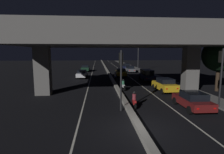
# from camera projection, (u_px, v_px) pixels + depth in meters

# --- Properties ---
(ground_plane) EXTENTS (200.00, 200.00, 0.00)m
(ground_plane) POSITION_uv_depth(u_px,v_px,m) (139.00, 130.00, 10.62)
(ground_plane) COLOR black
(lane_line_left_inner) EXTENTS (0.12, 126.00, 0.00)m
(lane_line_left_inner) POSITION_uv_depth(u_px,v_px,m) (92.00, 71.00, 44.86)
(lane_line_left_inner) COLOR beige
(lane_line_left_inner) RESTS_ON ground_plane
(lane_line_right_inner) EXTENTS (0.12, 126.00, 0.00)m
(lane_line_right_inner) POSITION_uv_depth(u_px,v_px,m) (121.00, 71.00, 45.48)
(lane_line_right_inner) COLOR beige
(lane_line_right_inner) RESTS_ON ground_plane
(median_divider) EXTENTS (0.45, 126.00, 0.33)m
(median_divider) POSITION_uv_depth(u_px,v_px,m) (107.00, 70.00, 45.15)
(median_divider) COLOR gray
(median_divider) RESTS_ON ground_plane
(sidewalk_right) EXTENTS (2.31, 126.00, 0.16)m
(sidewalk_right) POSITION_uv_depth(u_px,v_px,m) (148.00, 73.00, 38.97)
(sidewalk_right) COLOR #5B5956
(sidewalk_right) RESTS_ON ground_plane
(elevated_overpass) EXTENTS (22.13, 10.31, 8.44)m
(elevated_overpass) POSITION_uv_depth(u_px,v_px,m) (119.00, 38.00, 19.44)
(elevated_overpass) COLOR #5B5956
(elevated_overpass) RESTS_ON ground_plane
(traffic_light_left_of_median) EXTENTS (0.30, 0.49, 4.84)m
(traffic_light_left_of_median) POSITION_uv_depth(u_px,v_px,m) (121.00, 70.00, 13.70)
(traffic_light_left_of_median) COLOR black
(traffic_light_left_of_median) RESTS_ON ground_plane
(traffic_light_right_of_median) EXTENTS (0.30, 0.49, 4.99)m
(traffic_light_right_of_median) POSITION_uv_depth(u_px,v_px,m) (221.00, 68.00, 14.37)
(traffic_light_right_of_median) COLOR black
(traffic_light_right_of_median) RESTS_ON ground_plane
(street_lamp) EXTENTS (2.39, 0.32, 7.64)m
(street_lamp) POSITION_uv_depth(u_px,v_px,m) (137.00, 53.00, 44.95)
(street_lamp) COLOR #2D2D30
(street_lamp) RESTS_ON ground_plane
(car_dark_red_lead) EXTENTS (2.02, 4.02, 1.44)m
(car_dark_red_lead) POSITION_uv_depth(u_px,v_px,m) (192.00, 100.00, 14.47)
(car_dark_red_lead) COLOR #591414
(car_dark_red_lead) RESTS_ON ground_plane
(car_taxi_yellow_second) EXTENTS (2.02, 4.21, 1.63)m
(car_taxi_yellow_second) POSITION_uv_depth(u_px,v_px,m) (165.00, 85.00, 21.00)
(car_taxi_yellow_second) COLOR gold
(car_taxi_yellow_second) RESTS_ON ground_plane
(car_dark_blue_third) EXTENTS (1.99, 4.22, 1.86)m
(car_dark_blue_third) POSITION_uv_depth(u_px,v_px,m) (147.00, 75.00, 29.13)
(car_dark_blue_third) COLOR #141938
(car_dark_blue_third) RESTS_ON ground_plane
(car_taxi_yellow_fourth) EXTENTS (2.02, 4.44, 1.55)m
(car_taxi_yellow_fourth) POSITION_uv_depth(u_px,v_px,m) (121.00, 72.00, 34.55)
(car_taxi_yellow_fourth) COLOR gold
(car_taxi_yellow_fourth) RESTS_ON ground_plane
(car_grey_fifth) EXTENTS (1.94, 4.16, 1.55)m
(car_grey_fifth) POSITION_uv_depth(u_px,v_px,m) (130.00, 69.00, 42.03)
(car_grey_fifth) COLOR #515459
(car_grey_fifth) RESTS_ON ground_plane
(car_dark_blue_sixth) EXTENTS (1.84, 3.98, 1.73)m
(car_dark_blue_sixth) POSITION_uv_depth(u_px,v_px,m) (126.00, 67.00, 48.07)
(car_dark_blue_sixth) COLOR #141938
(car_dark_blue_sixth) RESTS_ON ground_plane
(car_white_lead_oncoming) EXTENTS (1.93, 4.27, 1.45)m
(car_white_lead_oncoming) POSITION_uv_depth(u_px,v_px,m) (82.00, 74.00, 32.49)
(car_white_lead_oncoming) COLOR silver
(car_white_lead_oncoming) RESTS_ON ground_plane
(car_dark_green_second_oncoming) EXTENTS (2.04, 4.55, 1.58)m
(car_dark_green_second_oncoming) POSITION_uv_depth(u_px,v_px,m) (85.00, 68.00, 44.19)
(car_dark_green_second_oncoming) COLOR black
(car_dark_green_second_oncoming) RESTS_ON ground_plane
(motorcycle_red_filtering_near) EXTENTS (0.34, 1.90, 1.38)m
(motorcycle_red_filtering_near) POSITION_uv_depth(u_px,v_px,m) (134.00, 100.00, 15.02)
(motorcycle_red_filtering_near) COLOR black
(motorcycle_red_filtering_near) RESTS_ON ground_plane
(motorcycle_white_filtering_mid) EXTENTS (0.34, 1.82, 1.40)m
(motorcycle_white_filtering_mid) POSITION_uv_depth(u_px,v_px,m) (123.00, 85.00, 21.96)
(motorcycle_white_filtering_mid) COLOR black
(motorcycle_white_filtering_mid) RESTS_ON ground_plane
(motorcycle_blue_filtering_far) EXTENTS (0.33, 1.84, 1.46)m
(motorcycle_blue_filtering_far) POSITION_uv_depth(u_px,v_px,m) (115.00, 76.00, 30.38)
(motorcycle_blue_filtering_far) COLOR black
(motorcycle_blue_filtering_far) RESTS_ON ground_plane
(pedestrian_on_sidewalk) EXTENTS (0.39, 0.39, 1.73)m
(pedestrian_on_sidewalk) POSITION_uv_depth(u_px,v_px,m) (192.00, 83.00, 21.41)
(pedestrian_on_sidewalk) COLOR black
(pedestrian_on_sidewalk) RESTS_ON sidewalk_right
(roadside_tree_kerbside_near) EXTENTS (3.94, 3.94, 6.33)m
(roadside_tree_kerbside_near) POSITION_uv_depth(u_px,v_px,m) (219.00, 55.00, 20.78)
(roadside_tree_kerbside_near) COLOR #2D2116
(roadside_tree_kerbside_near) RESTS_ON ground_plane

